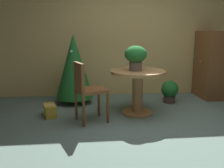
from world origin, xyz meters
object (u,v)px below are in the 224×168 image
(round_dining_table, at_px, (138,84))
(wooden_chair_left, at_px, (87,88))
(flower_vase, at_px, (136,56))
(holiday_tree, at_px, (74,66))
(wooden_cabinet, at_px, (211,65))
(potted_plant, at_px, (170,91))
(gift_box_gold, at_px, (50,111))

(round_dining_table, height_order, wooden_chair_left, wooden_chair_left)
(flower_vase, height_order, holiday_tree, holiday_tree)
(round_dining_table, bearing_deg, wooden_chair_left, -160.00)
(wooden_chair_left, xyz_separation_m, wooden_cabinet, (2.63, 1.26, 0.16))
(wooden_chair_left, xyz_separation_m, potted_plant, (1.63, 0.92, -0.30))
(flower_vase, relative_size, wooden_cabinet, 0.30)
(holiday_tree, bearing_deg, flower_vase, -36.73)
(holiday_tree, height_order, wooden_cabinet, wooden_cabinet)
(round_dining_table, distance_m, potted_plant, 1.02)
(wooden_cabinet, bearing_deg, potted_plant, -160.75)
(gift_box_gold, xyz_separation_m, potted_plant, (2.26, 0.59, 0.14))
(flower_vase, bearing_deg, gift_box_gold, 178.97)
(flower_vase, height_order, potted_plant, flower_vase)
(wooden_cabinet, bearing_deg, wooden_chair_left, -154.34)
(gift_box_gold, distance_m, wooden_cabinet, 3.44)
(wooden_chair_left, xyz_separation_m, holiday_tree, (-0.24, 1.08, 0.19))
(wooden_cabinet, bearing_deg, flower_vase, -151.95)
(holiday_tree, bearing_deg, round_dining_table, -34.93)
(holiday_tree, bearing_deg, wooden_cabinet, 3.60)
(wooden_chair_left, height_order, potted_plant, wooden_chair_left)
(flower_vase, xyz_separation_m, holiday_tree, (-1.06, 0.79, -0.27))
(gift_box_gold, distance_m, potted_plant, 2.34)
(flower_vase, height_order, gift_box_gold, flower_vase)
(round_dining_table, height_order, potted_plant, round_dining_table)
(wooden_cabinet, relative_size, potted_plant, 3.16)
(gift_box_gold, bearing_deg, potted_plant, 14.74)
(flower_vase, height_order, wooden_cabinet, wooden_cabinet)
(wooden_chair_left, bearing_deg, gift_box_gold, 152.83)
(gift_box_gold, height_order, potted_plant, potted_plant)
(round_dining_table, xyz_separation_m, wooden_cabinet, (1.77, 0.95, 0.17))
(wooden_cabinet, bearing_deg, gift_box_gold, -163.86)
(wooden_cabinet, distance_m, potted_plant, 1.15)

